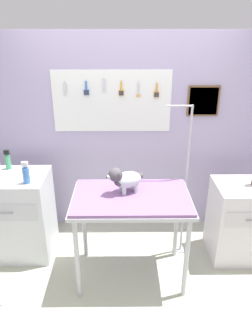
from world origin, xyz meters
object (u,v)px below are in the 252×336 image
object	(u,v)px
grooming_arm	(184,190)
counter_left	(13,215)
cabinet_right	(244,221)
dog	(125,179)
grooming_table	(131,204)

from	to	relation	value
grooming_arm	counter_left	bearing A→B (deg)	179.22
cabinet_right	counter_left	bearing A→B (deg)	178.08
dog	counter_left	size ratio (longest dim) A/B	0.38
grooming_table	counter_left	world-z (taller)	counter_left
grooming_table	dog	world-z (taller)	dog
grooming_arm	dog	world-z (taller)	grooming_arm
grooming_table	counter_left	xyz separation A→B (m)	(-1.27, 0.39, -0.36)
dog	grooming_arm	bearing A→B (deg)	25.92
dog	counter_left	distance (m)	1.38
counter_left	grooming_table	bearing A→B (deg)	-17.12
grooming_table	cabinet_right	distance (m)	1.31
dog	counter_left	world-z (taller)	dog
grooming_arm	counter_left	distance (m)	1.85
grooming_table	cabinet_right	world-z (taller)	grooming_table
cabinet_right	grooming_arm	bearing A→B (deg)	174.90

